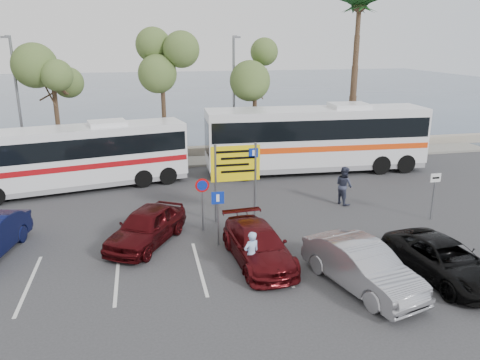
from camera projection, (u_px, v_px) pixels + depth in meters
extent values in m
plane|color=#303133|center=(227.00, 253.00, 18.15)|extent=(120.00, 120.00, 0.00)
cube|color=gray|center=(189.00, 162.00, 31.23)|extent=(44.00, 2.40, 0.15)
cube|color=gray|center=(186.00, 152.00, 33.04)|extent=(48.00, 0.80, 0.60)
plane|color=#3E4F63|center=(159.00, 91.00, 74.32)|extent=(140.00, 140.00, 0.00)
cylinder|color=#382619|center=(58.00, 128.00, 28.89)|extent=(0.28, 0.28, 5.04)
cylinder|color=#382619|center=(164.00, 120.00, 30.10)|extent=(0.28, 0.28, 5.60)
cylinder|color=#382619|center=(255.00, 120.00, 31.36)|extent=(0.28, 0.28, 5.18)
cylinder|color=#382619|center=(354.00, 81.00, 32.05)|extent=(0.48, 0.48, 10.00)
cylinder|color=slate|center=(19.00, 106.00, 27.69)|extent=(0.16, 0.16, 8.00)
cylinder|color=slate|center=(7.00, 36.00, 26.13)|extent=(0.12, 0.90, 0.12)
cube|color=slate|center=(5.00, 37.00, 25.67)|extent=(0.45, 0.25, 0.12)
cylinder|color=slate|center=(234.00, 100.00, 30.27)|extent=(0.16, 0.16, 8.00)
cylinder|color=slate|center=(235.00, 36.00, 28.71)|extent=(0.12, 0.90, 0.12)
cube|color=slate|center=(237.00, 37.00, 28.25)|extent=(0.45, 0.25, 0.12)
cylinder|color=slate|center=(216.00, 184.00, 20.64)|extent=(0.12, 0.12, 3.60)
cylinder|color=slate|center=(255.00, 182.00, 21.00)|extent=(0.12, 0.12, 3.60)
cube|color=yellow|center=(235.00, 163.00, 20.56)|extent=(2.20, 0.06, 1.60)
cube|color=#0C2699|center=(253.00, 153.00, 20.55)|extent=(0.42, 0.01, 0.42)
cylinder|color=slate|center=(203.00, 206.00, 19.96)|extent=(0.07, 0.07, 2.20)
cylinder|color=#B20C0C|center=(202.00, 185.00, 19.65)|extent=(0.60, 0.03, 0.60)
cylinder|color=slate|center=(218.00, 219.00, 18.54)|extent=(0.07, 0.07, 2.20)
cube|color=#0C2699|center=(218.00, 198.00, 18.26)|extent=(0.50, 0.03, 0.50)
cylinder|color=slate|center=(433.00, 197.00, 21.18)|extent=(0.07, 0.07, 2.20)
cube|color=white|center=(436.00, 178.00, 20.90)|extent=(0.50, 0.03, 0.40)
cube|color=silver|center=(76.00, 154.00, 25.28)|extent=(12.02, 4.94, 2.89)
cube|color=black|center=(75.00, 145.00, 25.13)|extent=(11.80, 4.93, 1.03)
cube|color=#9F0C11|center=(77.00, 162.00, 25.42)|extent=(11.92, 4.94, 0.29)
cube|color=gray|center=(79.00, 180.00, 25.70)|extent=(11.90, 4.89, 0.54)
cube|color=silver|center=(73.00, 125.00, 24.83)|extent=(2.25, 1.95, 0.24)
cube|color=silver|center=(316.00, 135.00, 28.68)|extent=(13.57, 3.44, 3.31)
cube|color=black|center=(316.00, 126.00, 28.51)|extent=(13.30, 3.47, 1.18)
cube|color=#E9400D|center=(316.00, 144.00, 28.84)|extent=(13.43, 3.47, 0.34)
cube|color=gray|center=(315.00, 161.00, 29.16)|extent=(13.43, 3.41, 0.62)
cube|color=silver|center=(317.00, 106.00, 28.16)|extent=(2.32, 1.89, 0.27)
imported|color=#500D11|center=(258.00, 245.00, 17.23)|extent=(2.23, 4.76, 1.34)
imported|color=#3F090C|center=(146.00, 226.00, 18.74)|extent=(3.78, 4.71, 1.50)
imported|color=black|center=(444.00, 260.00, 16.10)|extent=(2.74, 4.95, 1.31)
imported|color=#95959A|center=(362.00, 266.00, 15.42)|extent=(2.84, 4.93, 1.54)
imported|color=#9CB8E4|center=(251.00, 254.00, 16.13)|extent=(0.71, 0.58, 1.66)
imported|color=#32364B|center=(344.00, 185.00, 23.26)|extent=(0.95, 1.09, 1.93)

